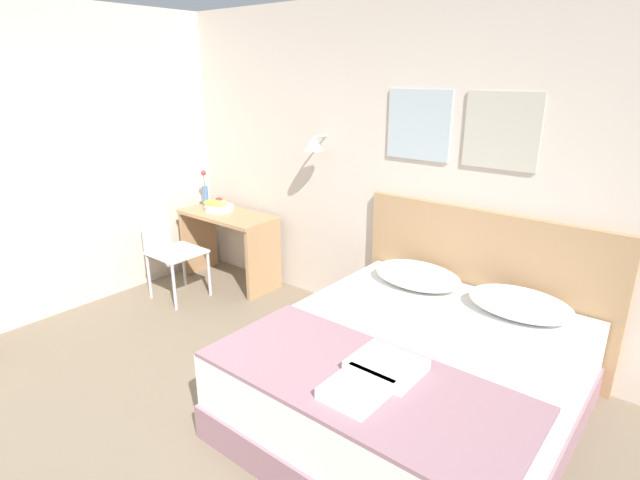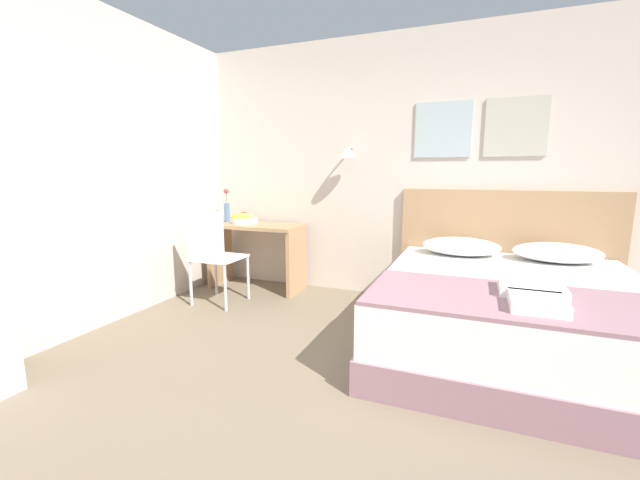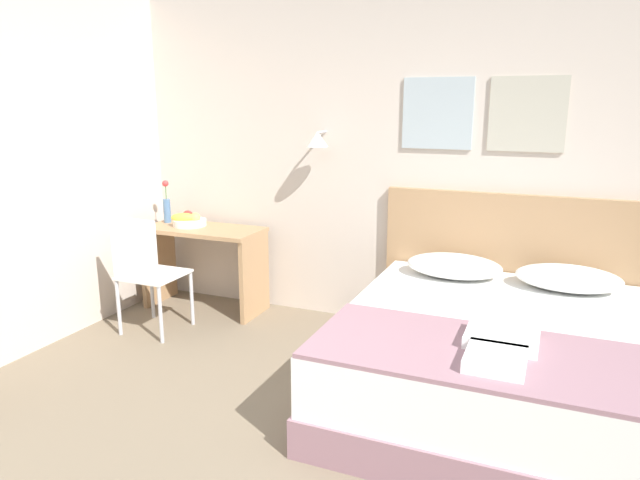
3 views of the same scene
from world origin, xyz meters
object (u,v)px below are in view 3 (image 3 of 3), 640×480
(pillow_right, at_px, (568,278))
(folded_towel_mid_bed, at_px, (496,359))
(desk_chair, at_px, (144,267))
(throw_blanket, at_px, (485,354))
(flower_vase, at_px, (167,206))
(fruit_bowl, at_px, (189,221))
(folded_towel_near_foot, at_px, (502,338))
(bed, at_px, (494,361))
(pillow_left, at_px, (454,266))
(desk, at_px, (204,254))
(headboard, at_px, (512,270))

(pillow_right, xyz_separation_m, folded_towel_mid_bed, (-0.32, -1.42, -0.02))
(pillow_right, relative_size, desk_chair, 0.72)
(desk_chair, bearing_deg, folded_towel_mid_bed, -15.92)
(throw_blanket, height_order, flower_vase, flower_vase)
(folded_towel_mid_bed, xyz_separation_m, fruit_bowl, (-2.74, 1.46, 0.17))
(pillow_right, xyz_separation_m, folded_towel_near_foot, (-0.31, -1.14, -0.02))
(folded_towel_mid_bed, relative_size, desk_chair, 0.32)
(pillow_right, xyz_separation_m, flower_vase, (-3.32, 0.08, 0.24))
(folded_towel_near_foot, relative_size, flower_vase, 0.94)
(bed, xyz_separation_m, pillow_left, (-0.38, 0.71, 0.36))
(pillow_left, xyz_separation_m, flower_vase, (-2.56, 0.08, 0.24))
(desk_chair, bearing_deg, fruit_bowl, 95.64)
(folded_towel_near_foot, relative_size, desk, 0.35)
(desk_chair, bearing_deg, headboard, 20.06)
(pillow_left, relative_size, desk_chair, 0.72)
(headboard, distance_m, folded_towel_mid_bed, 1.72)
(desk_chair, relative_size, fruit_bowl, 3.30)
(throw_blanket, height_order, fruit_bowl, fruit_bowl)
(folded_towel_near_foot, relative_size, folded_towel_mid_bed, 1.18)
(pillow_left, distance_m, desk, 2.15)
(folded_towel_mid_bed, relative_size, desk, 0.30)
(pillow_right, bearing_deg, desk, 179.62)
(headboard, xyz_separation_m, fruit_bowl, (-2.68, -0.26, 0.21))
(pillow_left, bearing_deg, desk, 179.48)
(desk_chair, bearing_deg, folded_towel_near_foot, -10.34)
(pillow_left, bearing_deg, folded_towel_mid_bed, -72.74)
(headboard, xyz_separation_m, pillow_left, (-0.38, -0.30, 0.07))
(desk_chair, bearing_deg, throw_blanket, -13.47)
(pillow_left, height_order, folded_towel_mid_bed, pillow_left)
(headboard, xyz_separation_m, desk, (-2.53, -0.28, -0.07))
(flower_vase, bearing_deg, pillow_left, -1.84)
(pillow_left, relative_size, throw_blanket, 0.39)
(headboard, height_order, folded_towel_mid_bed, headboard)
(pillow_left, bearing_deg, fruit_bowl, 179.05)
(pillow_left, relative_size, folded_towel_mid_bed, 2.23)
(bed, relative_size, folded_towel_near_foot, 5.48)
(headboard, distance_m, fruit_bowl, 2.70)
(bed, height_order, pillow_right, pillow_right)
(headboard, bearing_deg, throw_blanket, -90.00)
(folded_towel_mid_bed, height_order, flower_vase, flower_vase)
(desk, bearing_deg, headboard, 6.31)
(throw_blanket, bearing_deg, desk_chair, 166.53)
(folded_towel_mid_bed, bearing_deg, flower_vase, 153.45)
(bed, bearing_deg, headboard, 90.00)
(desk_chair, distance_m, flower_vase, 0.87)
(bed, relative_size, flower_vase, 5.17)
(flower_vase, bearing_deg, fruit_bowl, -9.66)
(pillow_left, bearing_deg, folded_towel_near_foot, -68.81)
(headboard, relative_size, throw_blanket, 1.10)
(folded_towel_mid_bed, bearing_deg, pillow_right, 77.41)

